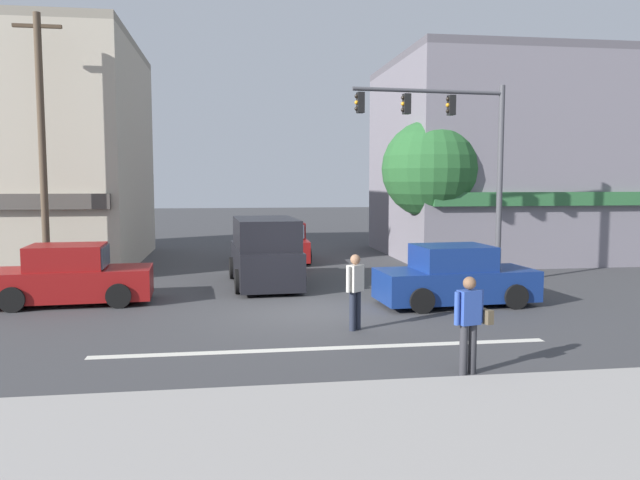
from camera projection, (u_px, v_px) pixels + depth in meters
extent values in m
plane|color=#3D3D3F|center=(304.00, 311.00, 15.61)|extent=(120.00, 120.00, 0.00)
cube|color=silver|center=(326.00, 348.00, 12.16)|extent=(9.00, 0.24, 0.01)
cube|color=#9E9993|center=(393.00, 456.00, 7.23)|extent=(40.00, 5.00, 0.16)
cube|color=#B7AD99|center=(2.00, 157.00, 24.13)|extent=(10.28, 9.68, 8.37)
cube|color=slate|center=(523.00, 163.00, 27.23)|extent=(11.71, 8.86, 8.05)
cube|color=#2D6638|center=(579.00, 199.00, 22.91)|extent=(11.12, 0.24, 0.50)
cube|color=#57545B|center=(526.00, 66.00, 26.84)|extent=(11.71, 8.86, 0.30)
cylinder|color=#4C3823|center=(430.00, 236.00, 23.56)|extent=(0.32, 0.32, 2.32)
sphere|color=#28602D|center=(431.00, 169.00, 23.32)|extent=(3.67, 3.67, 3.67)
cylinder|color=brown|center=(42.00, 152.00, 18.86)|extent=(0.22, 0.22, 8.24)
cube|color=#473828|center=(37.00, 26.00, 18.51)|extent=(1.40, 0.12, 0.10)
cylinder|color=#47474C|center=(500.00, 186.00, 19.54)|extent=(0.18, 0.18, 6.20)
cylinder|color=#47474C|center=(429.00, 91.00, 18.74)|extent=(4.80, 0.48, 0.12)
cube|color=black|center=(451.00, 105.00, 18.94)|extent=(0.22, 0.25, 0.60)
sphere|color=black|center=(448.00, 99.00, 18.89)|extent=(0.12, 0.12, 0.12)
sphere|color=orange|center=(448.00, 105.00, 18.91)|extent=(0.12, 0.12, 0.12)
sphere|color=black|center=(448.00, 111.00, 18.93)|extent=(0.12, 0.12, 0.12)
cube|color=black|center=(407.00, 104.00, 18.62)|extent=(0.22, 0.25, 0.60)
sphere|color=black|center=(403.00, 98.00, 18.58)|extent=(0.12, 0.12, 0.12)
sphere|color=orange|center=(403.00, 104.00, 18.60)|extent=(0.12, 0.12, 0.12)
sphere|color=black|center=(403.00, 110.00, 18.61)|extent=(0.12, 0.12, 0.12)
cube|color=black|center=(360.00, 103.00, 18.31)|extent=(0.22, 0.25, 0.60)
sphere|color=black|center=(357.00, 96.00, 18.27)|extent=(0.12, 0.12, 0.12)
sphere|color=orange|center=(356.00, 103.00, 18.28)|extent=(0.12, 0.12, 0.12)
sphere|color=black|center=(356.00, 109.00, 18.30)|extent=(0.12, 0.12, 0.12)
cube|color=navy|center=(455.00, 284.00, 16.41)|extent=(4.20, 1.97, 0.80)
cube|color=navy|center=(452.00, 257.00, 16.32)|extent=(2.00, 1.68, 0.64)
cube|color=#475666|center=(487.00, 256.00, 16.53)|extent=(0.15, 1.44, 0.54)
cylinder|color=black|center=(485.00, 286.00, 17.53)|extent=(0.65, 0.22, 0.64)
cylinder|color=black|center=(516.00, 297.00, 15.87)|extent=(0.65, 0.22, 0.64)
cylinder|color=black|center=(399.00, 289.00, 16.99)|extent=(0.65, 0.22, 0.64)
cylinder|color=black|center=(422.00, 301.00, 15.34)|extent=(0.65, 0.22, 0.64)
cube|color=maroon|center=(285.00, 248.00, 25.41)|extent=(1.81, 4.14, 0.80)
cube|color=maroon|center=(285.00, 230.00, 25.44)|extent=(1.61, 1.94, 0.64)
cube|color=#475666|center=(286.00, 232.00, 24.48)|extent=(1.44, 0.10, 0.54)
cylinder|color=black|center=(309.00, 256.00, 24.28)|extent=(0.20, 0.64, 0.64)
cylinder|color=black|center=(265.00, 257.00, 24.07)|extent=(0.20, 0.64, 0.64)
cylinder|color=black|center=(303.00, 249.00, 26.79)|extent=(0.20, 0.64, 0.64)
cylinder|color=black|center=(263.00, 250.00, 26.58)|extent=(0.20, 0.64, 0.64)
cube|color=maroon|center=(72.00, 284.00, 16.53)|extent=(4.19, 1.93, 0.80)
cube|color=maroon|center=(67.00, 257.00, 16.45)|extent=(1.99, 1.67, 0.64)
cube|color=#475666|center=(105.00, 256.00, 16.64)|extent=(0.14, 1.44, 0.54)
cylinder|color=black|center=(125.00, 285.00, 17.64)|extent=(0.65, 0.22, 0.64)
cylinder|color=black|center=(119.00, 296.00, 15.98)|extent=(0.65, 0.22, 0.64)
cylinder|color=black|center=(29.00, 288.00, 17.13)|extent=(0.65, 0.22, 0.64)
cylinder|color=black|center=(12.00, 300.00, 15.47)|extent=(0.65, 0.22, 0.64)
cube|color=black|center=(265.00, 264.00, 19.55)|extent=(2.07, 4.69, 1.10)
cube|color=black|center=(266.00, 233.00, 19.16)|extent=(1.96, 3.29, 0.90)
cube|color=#475666|center=(260.00, 229.00, 20.74)|extent=(1.66, 0.14, 0.76)
cylinder|color=black|center=(233.00, 268.00, 20.79)|extent=(0.24, 0.73, 0.72)
cylinder|color=black|center=(287.00, 266.00, 21.15)|extent=(0.24, 0.73, 0.72)
cylinder|color=black|center=(238.00, 281.00, 18.00)|extent=(0.24, 0.73, 0.72)
cylinder|color=black|center=(301.00, 280.00, 18.36)|extent=(0.24, 0.73, 0.72)
cylinder|color=#333338|center=(464.00, 350.00, 10.48)|extent=(0.14, 0.14, 0.86)
cylinder|color=#333338|center=(472.00, 349.00, 10.55)|extent=(0.14, 0.14, 0.86)
cube|color=#2D4CA5|center=(469.00, 307.00, 10.45)|extent=(0.40, 0.30, 0.58)
sphere|color=brown|center=(470.00, 283.00, 10.41)|extent=(0.22, 0.22, 0.22)
cylinder|color=#2D4CA5|center=(457.00, 308.00, 10.35)|extent=(0.09, 0.09, 0.56)
cylinder|color=#2D4CA5|center=(481.00, 306.00, 10.54)|extent=(0.09, 0.09, 0.56)
cube|color=brown|center=(486.00, 316.00, 10.55)|extent=(0.19, 0.30, 0.24)
cylinder|color=#232838|center=(353.00, 311.00, 13.57)|extent=(0.14, 0.14, 0.86)
cylinder|color=#232838|center=(358.00, 310.00, 13.70)|extent=(0.14, 0.14, 0.86)
cube|color=beige|center=(355.00, 278.00, 13.57)|extent=(0.42, 0.40, 0.58)
sphere|color=#9E7051|center=(355.00, 259.00, 13.53)|extent=(0.22, 0.22, 0.22)
cylinder|color=beige|center=(348.00, 279.00, 13.39)|extent=(0.09, 0.09, 0.56)
cylinder|color=beige|center=(362.00, 277.00, 13.75)|extent=(0.09, 0.09, 0.56)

